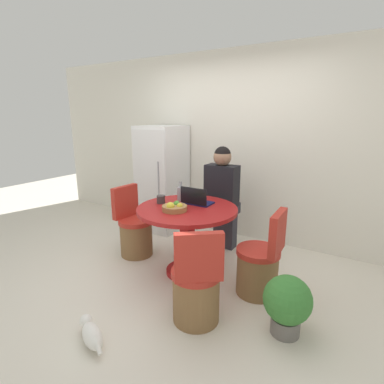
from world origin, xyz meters
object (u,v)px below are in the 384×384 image
(chair_right_side, at_px, (260,267))
(fruit_bowl, at_px, (174,207))
(refrigerator, at_px, (162,179))
(potted_plant, at_px, (287,303))
(chair_near_right_corner, at_px, (196,290))
(chair_left_side, at_px, (135,232))
(cat, at_px, (92,334))
(laptop, at_px, (196,200))
(bottle, at_px, (181,193))
(person_seated, at_px, (223,194))
(dining_table, at_px, (187,226))

(chair_right_side, relative_size, fruit_bowl, 3.37)
(refrigerator, xyz_separation_m, potted_plant, (2.29, -1.40, -0.51))
(refrigerator, relative_size, potted_plant, 3.14)
(refrigerator, xyz_separation_m, chair_near_right_corner, (1.59, -1.65, -0.50))
(chair_left_side, bearing_deg, refrigerator, 19.54)
(potted_plant, bearing_deg, cat, -144.36)
(laptop, bearing_deg, cat, 87.05)
(chair_left_side, xyz_separation_m, cat, (0.76, -1.36, -0.21))
(bottle, distance_m, cat, 1.70)
(person_seated, distance_m, fruit_bowl, 0.93)
(chair_right_side, xyz_separation_m, fruit_bowl, (-0.87, -0.19, 0.51))
(fruit_bowl, bearing_deg, dining_table, 72.08)
(refrigerator, height_order, laptop, refrigerator)
(cat, bearing_deg, potted_plant, -119.92)
(laptop, relative_size, potted_plant, 0.64)
(dining_table, bearing_deg, fruit_bowl, -107.92)
(laptop, height_order, bottle, bottle)
(refrigerator, bearing_deg, potted_plant, -31.48)
(potted_plant, bearing_deg, laptop, 154.33)
(refrigerator, xyz_separation_m, chair_left_side, (0.26, -0.94, -0.50))
(fruit_bowl, bearing_deg, potted_plant, -10.98)
(refrigerator, distance_m, fruit_bowl, 1.55)
(dining_table, height_order, bottle, bottle)
(person_seated, height_order, cat, person_seated)
(bottle, bearing_deg, cat, -84.09)
(person_seated, bearing_deg, potted_plant, 134.45)
(dining_table, xyz_separation_m, chair_left_side, (-0.82, 0.06, -0.26))
(chair_near_right_corner, relative_size, fruit_bowl, 3.37)
(chair_right_side, xyz_separation_m, cat, (-0.88, -1.33, -0.21))
(dining_table, relative_size, laptop, 3.33)
(chair_right_side, bearing_deg, laptop, -101.50)
(fruit_bowl, distance_m, potted_plant, 1.38)
(dining_table, height_order, chair_left_side, chair_left_side)
(chair_near_right_corner, height_order, fruit_bowl, same)
(chair_left_side, height_order, fruit_bowl, same)
(bottle, bearing_deg, dining_table, -42.50)
(refrigerator, xyz_separation_m, laptop, (1.10, -0.83, 0.02))
(person_seated, relative_size, cat, 3.44)
(dining_table, height_order, potted_plant, dining_table)
(dining_table, distance_m, cat, 1.39)
(dining_table, bearing_deg, laptop, 83.09)
(chair_near_right_corner, distance_m, fruit_bowl, 0.90)
(dining_table, bearing_deg, bottle, 137.50)
(chair_right_side, relative_size, cat, 2.20)
(chair_left_side, relative_size, potted_plant, 1.74)
(refrigerator, relative_size, bottle, 7.16)
(laptop, relative_size, fruit_bowl, 1.25)
(person_seated, xyz_separation_m, bottle, (-0.27, -0.57, 0.10))
(fruit_bowl, height_order, potted_plant, fruit_bowl)
(person_seated, relative_size, bottle, 6.17)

